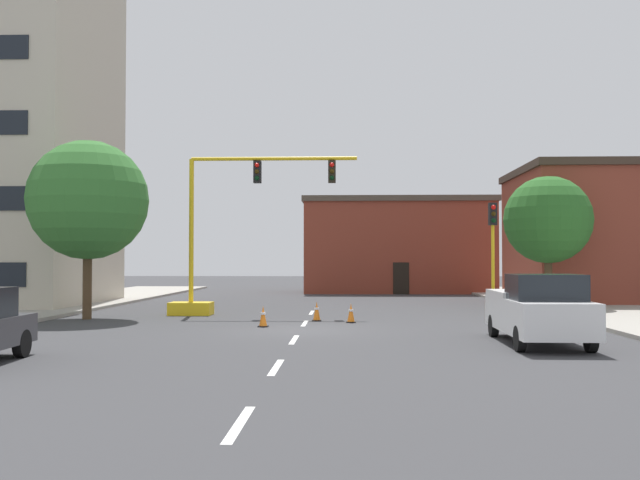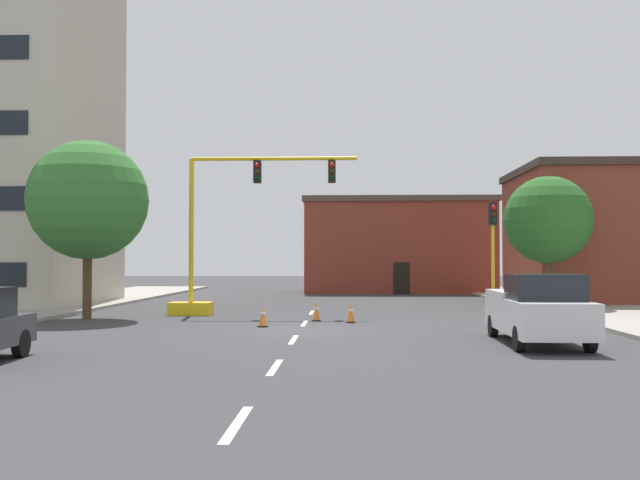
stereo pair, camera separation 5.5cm
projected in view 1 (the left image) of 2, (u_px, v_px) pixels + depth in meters
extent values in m
plane|color=#38383A|center=(300.00, 330.00, 24.47)|extent=(160.00, 160.00, 0.00)
cube|color=#9E998E|center=(24.00, 310.00, 32.94)|extent=(6.00, 56.00, 0.14)
cube|color=#9E998E|center=(608.00, 312.00, 31.99)|extent=(6.00, 56.00, 0.14)
cube|color=silver|center=(240.00, 423.00, 10.48)|extent=(0.16, 2.40, 0.01)
cube|color=silver|center=(276.00, 367.00, 15.98)|extent=(0.16, 2.40, 0.01)
cube|color=silver|center=(294.00, 340.00, 21.47)|extent=(0.16, 2.40, 0.01)
cube|color=silver|center=(305.00, 323.00, 26.97)|extent=(0.16, 2.40, 0.01)
cube|color=silver|center=(312.00, 313.00, 32.46)|extent=(0.16, 2.40, 0.01)
cube|color=brown|center=(397.00, 248.00, 53.22)|extent=(13.44, 7.05, 6.45)
cube|color=#4C4238|center=(397.00, 202.00, 53.31)|extent=(13.74, 7.35, 0.40)
cube|color=black|center=(401.00, 278.00, 49.61)|extent=(1.10, 0.06, 2.20)
cube|color=brown|center=(630.00, 239.00, 40.35)|extent=(12.29, 9.23, 7.12)
cube|color=#3D2D23|center=(630.00, 172.00, 40.46)|extent=(12.59, 9.53, 0.40)
cube|color=yellow|center=(191.00, 309.00, 31.11)|extent=(1.80, 1.20, 0.55)
cylinder|color=yellow|center=(191.00, 230.00, 31.21)|extent=(0.20, 0.20, 6.20)
cylinder|color=yellow|center=(274.00, 159.00, 31.16)|extent=(7.16, 0.16, 0.16)
cube|color=black|center=(257.00, 172.00, 31.17)|extent=(0.32, 0.36, 0.95)
sphere|color=red|center=(257.00, 165.00, 30.99)|extent=(0.20, 0.20, 0.20)
sphere|color=#38280A|center=(257.00, 172.00, 30.98)|extent=(0.20, 0.20, 0.20)
sphere|color=black|center=(257.00, 178.00, 30.98)|extent=(0.20, 0.20, 0.20)
cube|color=black|center=(332.00, 172.00, 31.06)|extent=(0.32, 0.36, 0.95)
sphere|color=red|center=(332.00, 165.00, 30.87)|extent=(0.20, 0.20, 0.20)
sphere|color=#38280A|center=(332.00, 171.00, 30.87)|extent=(0.20, 0.20, 0.20)
sphere|color=black|center=(332.00, 178.00, 30.86)|extent=(0.20, 0.20, 0.20)
cylinder|color=yellow|center=(493.00, 259.00, 30.58)|extent=(0.14, 0.14, 4.80)
cube|color=black|center=(493.00, 214.00, 30.63)|extent=(0.32, 0.36, 0.95)
sphere|color=red|center=(494.00, 207.00, 30.45)|extent=(0.20, 0.20, 0.20)
sphere|color=#38280A|center=(494.00, 214.00, 30.44)|extent=(0.20, 0.20, 0.20)
sphere|color=black|center=(494.00, 220.00, 30.44)|extent=(0.20, 0.20, 0.20)
cylinder|color=#4C3823|center=(87.00, 282.00, 28.92)|extent=(0.36, 0.36, 2.99)
sphere|color=#33702D|center=(88.00, 200.00, 29.01)|extent=(4.80, 4.80, 4.80)
cylinder|color=#4C3823|center=(548.00, 281.00, 34.29)|extent=(0.36, 0.36, 2.73)
sphere|color=#286023|center=(548.00, 220.00, 34.37)|extent=(4.17, 4.17, 4.17)
cube|color=white|center=(538.00, 315.00, 20.44)|extent=(2.10, 5.44, 0.95)
cube|color=#1E2328|center=(545.00, 287.00, 19.57)|extent=(1.87, 1.83, 0.70)
cube|color=white|center=(528.00, 294.00, 21.65)|extent=(2.05, 2.84, 0.16)
cylinder|color=black|center=(591.00, 339.00, 18.55)|extent=(0.23, 0.68, 0.68)
cylinder|color=black|center=(520.00, 339.00, 18.65)|extent=(0.23, 0.68, 0.68)
cylinder|color=black|center=(553.00, 326.00, 22.21)|extent=(0.23, 0.68, 0.68)
cylinder|color=black|center=(494.00, 326.00, 22.31)|extent=(0.23, 0.68, 0.68)
cylinder|color=black|center=(22.00, 343.00, 17.60)|extent=(0.24, 0.69, 0.68)
cube|color=black|center=(263.00, 326.00, 25.58)|extent=(0.36, 0.36, 0.04)
cone|color=orange|center=(263.00, 316.00, 25.59)|extent=(0.28, 0.28, 0.71)
cylinder|color=white|center=(263.00, 313.00, 25.60)|extent=(0.19, 0.19, 0.08)
cube|color=black|center=(317.00, 320.00, 28.08)|extent=(0.36, 0.36, 0.04)
cone|color=orange|center=(317.00, 311.00, 28.09)|extent=(0.28, 0.28, 0.71)
cylinder|color=white|center=(317.00, 309.00, 28.10)|extent=(0.19, 0.19, 0.08)
cube|color=black|center=(351.00, 322.00, 27.31)|extent=(0.36, 0.36, 0.04)
cone|color=orange|center=(351.00, 312.00, 27.32)|extent=(0.28, 0.28, 0.69)
cylinder|color=white|center=(351.00, 310.00, 27.32)|extent=(0.19, 0.19, 0.08)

